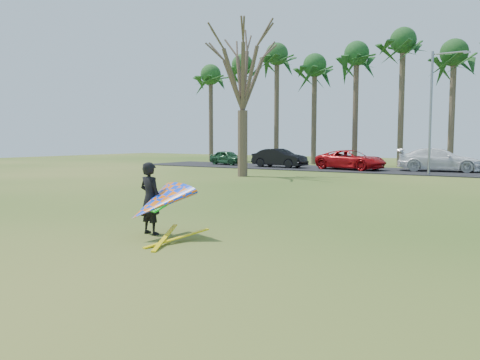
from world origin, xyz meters
The scene contains 16 objects.
ground centered at (0.00, 0.00, 0.00)m, with size 100.00×100.00×0.00m, color #1A4B10.
parking_strip centered at (0.00, 25.00, 0.03)m, with size 46.00×7.00×0.06m, color black.
palm_0 centered at (-22.00, 31.00, 9.17)m, with size 4.84×4.84×10.84m.
palm_1 centered at (-18.00, 31.00, 9.85)m, with size 4.84×4.84×11.54m.
palm_2 centered at (-14.00, 31.00, 10.52)m, with size 4.84×4.84×12.24m.
palm_3 centered at (-10.00, 31.00, 9.17)m, with size 4.84×4.84×10.84m.
palm_4 centered at (-6.00, 31.00, 9.85)m, with size 4.84×4.84×11.54m.
palm_5 centered at (-2.00, 31.00, 10.52)m, with size 4.84×4.84×12.24m.
palm_6 centered at (2.00, 31.00, 9.17)m, with size 4.84×4.84×10.84m.
bare_tree_left centered at (-8.00, 15.00, 6.92)m, with size 6.60×6.60×9.70m.
streetlight centered at (2.16, 22.00, 4.46)m, with size 2.28×0.18×8.00m.
car_0 centered at (-15.92, 25.13, 0.71)m, with size 1.53×3.79×1.29m, color #1C4626.
car_1 centered at (-10.10, 24.17, 0.83)m, with size 1.62×4.65×1.53m, color black.
car_2 centered at (-4.09, 24.45, 0.81)m, with size 2.48×5.37×1.49m, color #B80E13.
car_3 centered at (1.99, 25.94, 0.89)m, with size 2.33×5.73×1.66m, color white.
kite_flyer centered at (0.13, -2.02, 0.86)m, with size 2.13×2.39×2.02m.
Camera 1 is at (7.82, -10.41, 2.38)m, focal length 35.00 mm.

